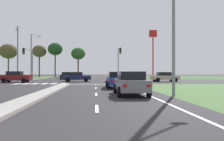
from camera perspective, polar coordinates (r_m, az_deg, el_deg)
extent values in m
plane|color=#282628|center=(35.16, -9.79, -2.78)|extent=(200.00, 200.00, 0.00)
cube|color=#385B2D|center=(63.44, 16.18, -1.67)|extent=(35.00, 35.00, 0.01)
cube|color=gray|center=(16.38, -16.32, -5.34)|extent=(1.20, 22.00, 0.14)
cube|color=gray|center=(60.07, -7.46, -1.70)|extent=(1.20, 36.00, 0.14)
cube|color=silver|center=(9.60, -3.76, -9.32)|extent=(0.14, 2.00, 0.01)
cube|color=silver|center=(15.55, -3.92, -5.86)|extent=(0.14, 2.00, 0.01)
cube|color=silver|center=(21.53, -4.00, -4.32)|extent=(0.14, 2.00, 0.01)
cube|color=silver|center=(27.52, -4.04, -3.45)|extent=(0.14, 2.00, 0.01)
cube|color=silver|center=(17.36, 7.23, -5.28)|extent=(0.14, 24.00, 0.01)
cube|color=silver|center=(28.00, -3.43, -3.40)|extent=(6.40, 0.50, 0.01)
cube|color=silver|center=(31.37, -22.47, -3.05)|extent=(0.70, 2.80, 0.01)
cube|color=silver|center=(31.03, -20.45, -3.08)|extent=(0.70, 2.80, 0.01)
cube|color=silver|center=(30.73, -18.39, -3.11)|extent=(0.70, 2.80, 0.01)
cube|color=silver|center=(30.47, -16.29, -3.14)|extent=(0.70, 2.80, 0.01)
cube|color=silver|center=(30.25, -14.16, -3.16)|extent=(0.70, 2.80, 0.01)
cube|color=silver|center=(30.07, -12.00, -3.18)|extent=(0.70, 2.80, 0.01)
cube|color=black|center=(46.76, -11.23, -1.39)|extent=(1.75, 4.27, 0.63)
cube|color=black|center=(46.90, -11.21, -0.68)|extent=(1.54, 1.96, 0.52)
cube|color=red|center=(48.82, -10.14, -1.27)|extent=(0.20, 0.04, 0.14)
cube|color=red|center=(48.98, -11.69, -1.27)|extent=(0.20, 0.04, 0.14)
cylinder|color=black|center=(45.31, -10.34, -1.82)|extent=(0.22, 0.64, 0.64)
cylinder|color=black|center=(45.53, -12.53, -1.82)|extent=(0.22, 0.64, 0.64)
cylinder|color=black|center=(48.03, -9.99, -1.74)|extent=(0.22, 0.64, 0.64)
cylinder|color=black|center=(48.24, -12.06, -1.73)|extent=(0.22, 0.64, 0.64)
cube|color=navy|center=(21.59, 1.38, -2.58)|extent=(1.87, 4.58, 0.67)
cube|color=black|center=(21.42, 1.41, -1.01)|extent=(1.64, 2.11, 0.52)
cube|color=red|center=(19.22, -0.06, -2.66)|extent=(0.20, 0.04, 0.14)
cube|color=red|center=(19.38, 4.13, -2.64)|extent=(0.20, 0.04, 0.14)
cylinder|color=black|center=(23.00, -1.30, -3.28)|extent=(0.22, 0.64, 0.64)
cylinder|color=black|center=(23.17, 3.33, -3.26)|extent=(0.22, 0.64, 0.64)
cylinder|color=black|center=(20.07, -0.88, -3.71)|extent=(0.22, 0.64, 0.64)
cylinder|color=black|center=(20.26, 4.42, -3.68)|extent=(0.22, 0.64, 0.64)
cube|color=#161E47|center=(35.76, -8.58, -1.71)|extent=(4.27, 1.73, 0.64)
cube|color=black|center=(35.77, -8.82, -0.79)|extent=(1.97, 1.53, 0.52)
cube|color=red|center=(36.65, -11.86, -1.58)|extent=(0.04, 0.20, 0.14)
cube|color=red|center=(35.34, -12.15, -1.62)|extent=(0.04, 0.20, 0.14)
cylinder|color=black|center=(36.56, -6.33, -2.19)|extent=(0.64, 0.22, 0.64)
cylinder|color=black|center=(34.83, -6.44, -2.28)|extent=(0.64, 0.22, 0.64)
cylinder|color=black|center=(36.77, -10.60, -2.17)|extent=(0.64, 0.22, 0.64)
cylinder|color=black|center=(35.04, -10.92, -2.26)|extent=(0.64, 0.22, 0.64)
cube|color=slate|center=(15.13, 4.58, -3.52)|extent=(1.74, 4.59, 0.69)
cube|color=black|center=(14.96, 4.67, -1.24)|extent=(1.53, 2.11, 0.52)
cube|color=red|center=(12.74, 3.23, -3.81)|extent=(0.20, 0.04, 0.14)
cube|color=red|center=(12.98, 9.04, -3.74)|extent=(0.20, 0.04, 0.14)
cylinder|color=black|center=(16.50, 0.80, -4.45)|extent=(0.22, 0.64, 0.64)
cylinder|color=black|center=(16.75, 6.76, -4.39)|extent=(0.22, 0.64, 0.64)
cylinder|color=black|center=(13.59, 1.89, -5.33)|extent=(0.22, 0.64, 0.64)
cylinder|color=black|center=(13.88, 9.08, -5.22)|extent=(0.22, 0.64, 0.64)
cube|color=#BCAD8E|center=(36.18, 12.90, -1.71)|extent=(4.15, 1.81, 0.62)
cube|color=black|center=(36.13, 12.67, -0.80)|extent=(1.91, 1.60, 0.52)
cube|color=red|center=(36.29, 9.42, -1.61)|extent=(0.04, 0.20, 0.14)
cube|color=red|center=(34.95, 9.95, -1.66)|extent=(0.04, 0.20, 0.14)
cylinder|color=black|center=(37.46, 14.44, -2.13)|extent=(0.64, 0.22, 0.64)
cylinder|color=black|center=(35.75, 15.37, -2.22)|extent=(0.64, 0.22, 0.64)
cylinder|color=black|center=(36.70, 10.50, -2.18)|extent=(0.64, 0.22, 0.64)
cylinder|color=black|center=(34.95, 11.26, -2.27)|extent=(0.64, 0.22, 0.64)
cube|color=maroon|center=(35.50, -22.61, -1.62)|extent=(4.14, 1.86, 0.74)
cube|color=black|center=(35.54, -22.84, -0.60)|extent=(1.90, 1.64, 0.52)
cube|color=red|center=(36.87, -25.35, -1.45)|extent=(0.04, 0.20, 0.14)
cylinder|color=black|center=(36.00, -20.14, -2.20)|extent=(0.64, 0.22, 0.64)
cylinder|color=black|center=(34.22, -21.00, -2.29)|extent=(0.64, 0.22, 0.64)
cylinder|color=black|center=(36.82, -24.11, -2.15)|extent=(0.64, 0.22, 0.64)
cylinder|color=black|center=(35.08, -25.15, -2.24)|extent=(0.64, 0.22, 0.64)
cylinder|color=gray|center=(43.01, -19.05, 1.32)|extent=(0.18, 0.18, 5.47)
cylinder|color=gray|center=(40.76, -19.94, 4.92)|extent=(0.12, 4.99, 0.12)
cube|color=black|center=(38.33, -20.96, 4.46)|extent=(0.32, 0.26, 0.95)
sphere|color=#360503|center=(38.20, -21.03, 4.93)|extent=(0.20, 0.20, 0.20)
sphere|color=#3A2405|center=(38.18, -21.03, 4.48)|extent=(0.20, 0.20, 0.20)
sphere|color=green|center=(38.15, -21.03, 4.03)|extent=(0.20, 0.20, 0.20)
cylinder|color=gray|center=(41.79, 1.54, 1.55)|extent=(0.18, 0.18, 5.75)
cylinder|color=gray|center=(40.19, 1.80, 5.38)|extent=(0.12, 3.57, 0.12)
cube|color=black|center=(38.37, 2.08, 4.86)|extent=(0.32, 0.26, 0.95)
sphere|color=#360503|center=(38.24, 2.10, 5.33)|extent=(0.20, 0.20, 0.20)
sphere|color=#3A2405|center=(38.21, 2.10, 4.88)|extent=(0.20, 0.20, 0.20)
sphere|color=green|center=(38.19, 2.10, 4.44)|extent=(0.20, 0.20, 0.20)
cylinder|color=gray|center=(15.33, 14.93, 9.84)|extent=(0.20, 0.20, 8.42)
cylinder|color=gray|center=(38.19, -22.23, 3.80)|extent=(0.20, 0.20, 8.49)
cylinder|color=gray|center=(39.83, -22.32, 9.64)|extent=(0.94, 2.15, 0.10)
ellipsoid|color=#B2B2A8|center=(40.93, -22.43, 9.23)|extent=(0.56, 0.28, 0.20)
cylinder|color=gray|center=(45.33, -19.30, 3.23)|extent=(0.20, 0.20, 8.61)
cylinder|color=gray|center=(46.63, -18.34, 8.32)|extent=(1.12, 2.09, 0.10)
ellipsoid|color=#B2B2A8|center=(47.48, -17.43, 8.04)|extent=(0.56, 0.28, 0.20)
cylinder|color=#9E8966|center=(45.27, -8.36, -1.58)|extent=(0.16, 0.16, 0.75)
cylinder|color=maroon|center=(45.26, -8.36, -0.61)|extent=(0.34, 0.34, 0.78)
sphere|color=tan|center=(45.26, -8.36, 0.02)|extent=(0.22, 0.22, 0.22)
cylinder|color=red|center=(54.73, 10.07, 3.14)|extent=(0.28, 0.28, 9.63)
cube|color=red|center=(55.36, 10.06, 8.96)|extent=(1.80, 0.30, 1.60)
torus|color=yellow|center=(55.43, 9.61, 8.94)|extent=(0.96, 0.16, 0.96)
torus|color=yellow|center=(55.62, 10.42, 8.91)|extent=(0.96, 0.16, 0.96)
cylinder|color=#423323|center=(75.72, -24.18, 0.91)|extent=(0.38, 0.38, 6.22)
ellipsoid|color=#4C4728|center=(75.95, -24.17, 4.34)|extent=(5.21, 5.21, 4.43)
cylinder|color=#423323|center=(70.43, -17.50, 1.06)|extent=(0.37, 0.37, 6.40)
ellipsoid|color=#4C4728|center=(70.66, -17.49, 4.57)|extent=(4.07, 4.07, 3.46)
cylinder|color=#423323|center=(69.25, -13.84, 1.32)|extent=(0.36, 0.36, 6.98)
ellipsoid|color=#1E421E|center=(69.54, -13.83, 5.16)|extent=(4.25, 4.25, 3.61)
cylinder|color=#423323|center=(72.04, -8.34, 0.85)|extent=(0.42, 0.42, 5.96)
ellipsoid|color=#285123|center=(72.25, -8.34, 4.15)|extent=(4.32, 4.32, 3.67)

